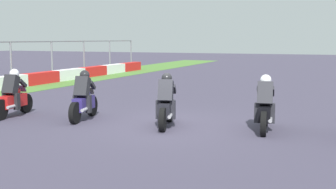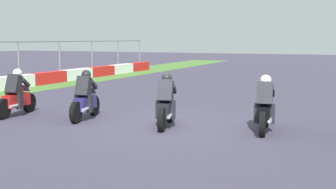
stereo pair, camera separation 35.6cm
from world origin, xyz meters
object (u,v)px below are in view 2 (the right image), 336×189
Objects in this scene: rider_lane_d at (85,99)px; rider_lane_e at (16,96)px; rider_lane_c at (166,105)px; rider_lane_b at (265,108)px.

rider_lane_d is 2.42m from rider_lane_e.
rider_lane_e is at bearing 79.11° from rider_lane_c.
rider_lane_b is 1.01× the size of rider_lane_d.
rider_lane_d is (-0.46, 5.40, 0.00)m from rider_lane_b.
rider_lane_d is at bearing 86.95° from rider_lane_b.
rider_lane_b is 2.71m from rider_lane_c.
rider_lane_e is (-0.83, 7.79, 0.00)m from rider_lane_b.
rider_lane_d is at bearing -89.80° from rider_lane_e.
rider_lane_b is 1.00× the size of rider_lane_e.
rider_lane_c is at bearing -94.71° from rider_lane_e.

